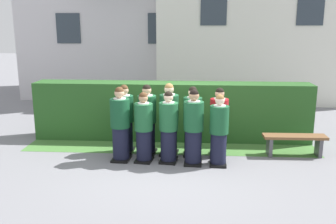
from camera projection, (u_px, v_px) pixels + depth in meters
The scene contains 15 objects.
ground_plane at pixel (167, 162), 8.11m from camera, with size 60.00×60.00×0.00m, color slate.
student_front_row_0 at pixel (120, 126), 8.04m from camera, with size 0.42×0.49×1.63m.
student_front_row_1 at pixel (144, 129), 7.99m from camera, with size 0.41×0.48×1.53m.
student_front_row_2 at pixel (169, 129), 7.95m from camera, with size 0.40×0.51×1.55m.
student_front_row_3 at pixel (193, 129), 7.83m from camera, with size 0.42×0.51×1.61m.
student_front_row_4 at pixel (219, 132), 7.77m from camera, with size 0.40×0.49×1.52m.
student_rear_row_0 at pixel (125, 120), 8.58m from camera, with size 0.41×0.48×1.59m.
student_rear_row_1 at pixel (147, 121), 8.48m from camera, with size 0.42×0.53×1.61m.
student_rear_row_2 at pixel (169, 121), 8.41m from camera, with size 0.44×0.55×1.65m.
student_rear_row_3 at pixel (192, 123), 8.36m from camera, with size 0.41×0.47×1.59m.
student_in_red_blazer at pixel (219, 124), 8.31m from camera, with size 0.41×0.50×1.56m.
hedge at pixel (172, 111), 9.59m from camera, with size 7.00×0.70×1.47m.
school_building_main at pixel (124, 11), 15.66m from camera, with size 8.09×4.44×6.75m.
wooden_bench at pixel (294, 141), 8.41m from camera, with size 1.41×0.39×0.48m.
lawn_strip at pixel (170, 148), 8.98m from camera, with size 7.00×0.90×0.01m, color #477A38.
Camera 1 is at (0.52, -7.62, 2.91)m, focal length 39.89 mm.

